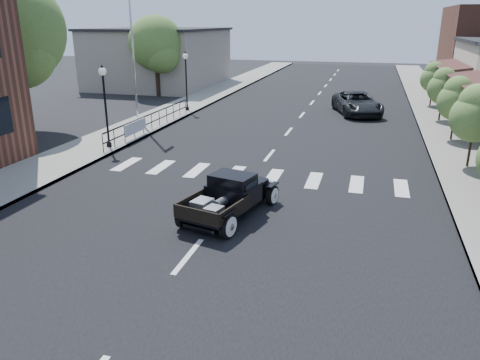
# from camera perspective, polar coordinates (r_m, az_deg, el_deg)

# --- Properties ---
(ground) EXTENTS (120.00, 120.00, 0.00)m
(ground) POSITION_cam_1_polar(r_m,az_deg,el_deg) (14.99, -2.09, -4.10)
(ground) COLOR black
(ground) RESTS_ON ground
(road) EXTENTS (14.00, 80.00, 0.02)m
(road) POSITION_cam_1_polar(r_m,az_deg,el_deg) (29.04, 6.98, 7.13)
(road) COLOR black
(road) RESTS_ON ground
(road_markings) EXTENTS (12.00, 60.00, 0.06)m
(road_markings) POSITION_cam_1_polar(r_m,az_deg,el_deg) (24.23, 5.12, 4.83)
(road_markings) COLOR silver
(road_markings) RESTS_ON ground
(sidewalk_left) EXTENTS (3.00, 80.00, 0.15)m
(sidewalk_left) POSITION_cam_1_polar(r_m,az_deg,el_deg) (31.42, -8.65, 8.06)
(sidewalk_left) COLOR gray
(sidewalk_left) RESTS_ON ground
(sidewalk_right) EXTENTS (3.00, 80.00, 0.15)m
(sidewalk_right) POSITION_cam_1_polar(r_m,az_deg,el_deg) (29.03, 23.87, 5.78)
(sidewalk_right) COLOR gray
(sidewalk_right) RESTS_ON ground
(low_building_left) EXTENTS (10.00, 12.00, 5.00)m
(low_building_left) POSITION_cam_1_polar(r_m,az_deg,el_deg) (45.53, -9.70, 14.39)
(low_building_left) COLOR #A19587
(low_building_left) RESTS_ON ground
(railing) EXTENTS (0.08, 10.00, 1.00)m
(railing) POSITION_cam_1_polar(r_m,az_deg,el_deg) (26.37, -10.74, 7.17)
(railing) COLOR black
(railing) RESTS_ON sidewalk_left
(banner) EXTENTS (0.04, 2.20, 0.60)m
(banner) POSITION_cam_1_polar(r_m,az_deg,el_deg) (24.64, -12.58, 5.76)
(banner) COLOR silver
(banner) RESTS_ON sidewalk_left
(lamp_post_b) EXTENTS (0.36, 0.36, 3.82)m
(lamp_post_b) POSITION_cam_1_polar(r_m,az_deg,el_deg) (22.82, -16.06, 8.58)
(lamp_post_b) COLOR black
(lamp_post_b) RESTS_ON sidewalk_left
(lamp_post_c) EXTENTS (0.36, 0.36, 3.82)m
(lamp_post_c) POSITION_cam_1_polar(r_m,az_deg,el_deg) (31.67, -6.57, 11.87)
(lamp_post_c) COLOR black
(lamp_post_c) RESTS_ON sidewalk_left
(flagpole) EXTENTS (0.12, 0.12, 11.96)m
(flagpole) POSITION_cam_1_polar(r_m,az_deg,el_deg) (28.50, -13.22, 18.97)
(flagpole) COLOR silver
(flagpole) RESTS_ON sidewalk_left
(big_tree_near) EXTENTS (5.57, 5.57, 8.19)m
(big_tree_near) POSITION_cam_1_polar(r_m,az_deg,el_deg) (27.97, -25.86, 13.46)
(big_tree_near) COLOR #4B6A2D
(big_tree_near) RESTS_ON ground
(big_tree_far) EXTENTS (4.30, 4.30, 6.31)m
(big_tree_far) POSITION_cam_1_polar(r_m,az_deg,el_deg) (39.01, -10.14, 14.63)
(big_tree_far) COLOR #4B6A2D
(big_tree_far) RESTS_ON ground
(small_tree_b) EXTENTS (1.95, 1.95, 3.25)m
(small_tree_b) POSITION_cam_1_polar(r_m,az_deg,el_deg) (21.07, 26.56, 5.73)
(small_tree_b) COLOR #507133
(small_tree_b) RESTS_ON sidewalk_right
(small_tree_c) EXTENTS (1.83, 1.83, 3.05)m
(small_tree_c) POSITION_cam_1_polar(r_m,az_deg,el_deg) (25.70, 24.75, 7.81)
(small_tree_c) COLOR #507133
(small_tree_c) RESTS_ON sidewalk_right
(small_tree_d) EXTENTS (1.80, 1.80, 3.00)m
(small_tree_d) POSITION_cam_1_polar(r_m,az_deg,el_deg) (30.68, 23.43, 9.48)
(small_tree_d) COLOR #507133
(small_tree_d) RESTS_ON sidewalk_right
(small_tree_e) EXTENTS (1.75, 1.75, 2.92)m
(small_tree_e) POSITION_cam_1_polar(r_m,az_deg,el_deg) (35.99, 22.42, 10.72)
(small_tree_e) COLOR #507133
(small_tree_e) RESTS_ON sidewalk_right
(hotrod_pickup) EXTENTS (2.75, 4.29, 1.37)m
(hotrod_pickup) POSITION_cam_1_polar(r_m,az_deg,el_deg) (14.52, -1.25, -1.95)
(hotrod_pickup) COLOR black
(hotrod_pickup) RESTS_ON ground
(second_car) EXTENTS (3.84, 5.67, 1.44)m
(second_car) POSITION_cam_1_polar(r_m,az_deg,el_deg) (31.86, 14.08, 9.05)
(second_car) COLOR black
(second_car) RESTS_ON ground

